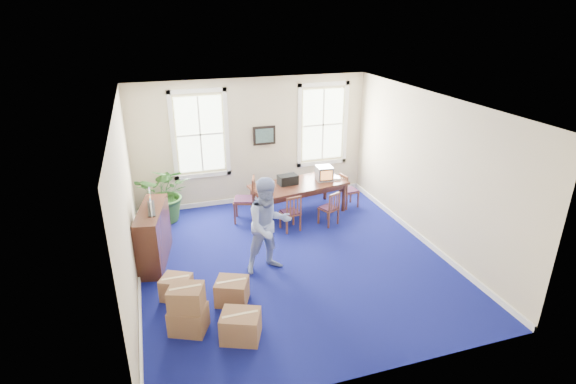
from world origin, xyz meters
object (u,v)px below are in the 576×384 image
object	(u,v)px
conference_table	(299,198)
crt_tv	(324,173)
cardboard_boxes	(200,302)
man	(269,226)
credenza	(154,234)
potted_plant	(166,193)
chair_near_left	(290,212)

from	to	relation	value
conference_table	crt_tv	size ratio (longest dim) A/B	5.52
crt_tv	cardboard_boxes	distance (m)	5.07
conference_table	man	xyz separation A→B (m)	(-1.38, -2.27, 0.56)
credenza	potted_plant	world-z (taller)	potted_plant
conference_table	man	world-z (taller)	man
potted_plant	cardboard_boxes	xyz separation A→B (m)	(0.25, -4.08, -0.28)
potted_plant	cardboard_boxes	world-z (taller)	potted_plant
man	potted_plant	world-z (taller)	man
potted_plant	cardboard_boxes	distance (m)	4.10
credenza	potted_plant	xyz separation A→B (m)	(0.37, 1.84, 0.11)
man	potted_plant	distance (m)	3.33
credenza	cardboard_boxes	size ratio (longest dim) A/B	1.03
conference_table	crt_tv	world-z (taller)	crt_tv
conference_table	man	size ratio (longest dim) A/B	1.22
credenza	cardboard_boxes	bearing A→B (deg)	-63.44
crt_tv	credenza	bearing A→B (deg)	-157.77
chair_near_left	cardboard_boxes	size ratio (longest dim) A/B	0.59
crt_tv	potted_plant	xyz separation A→B (m)	(-3.80, 0.51, -0.25)
conference_table	credenza	bearing A→B (deg)	-170.40
crt_tv	cardboard_boxes	bearing A→B (deg)	-130.34
crt_tv	man	size ratio (longest dim) A/B	0.22
crt_tv	credenza	world-z (taller)	credenza
chair_near_left	cardboard_boxes	xyz separation A→B (m)	(-2.39, -2.73, -0.02)
man	cardboard_boxes	distance (m)	2.01
chair_near_left	credenza	size ratio (longest dim) A/B	0.58
conference_table	credenza	xyz separation A→B (m)	(-3.48, -1.28, 0.21)
man	cardboard_boxes	bearing A→B (deg)	-148.83
cardboard_boxes	potted_plant	bearing A→B (deg)	93.45
man	potted_plant	xyz separation A→B (m)	(-1.73, 2.84, -0.24)
conference_table	potted_plant	distance (m)	3.18
conference_table	potted_plant	world-z (taller)	potted_plant
conference_table	chair_near_left	world-z (taller)	chair_near_left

